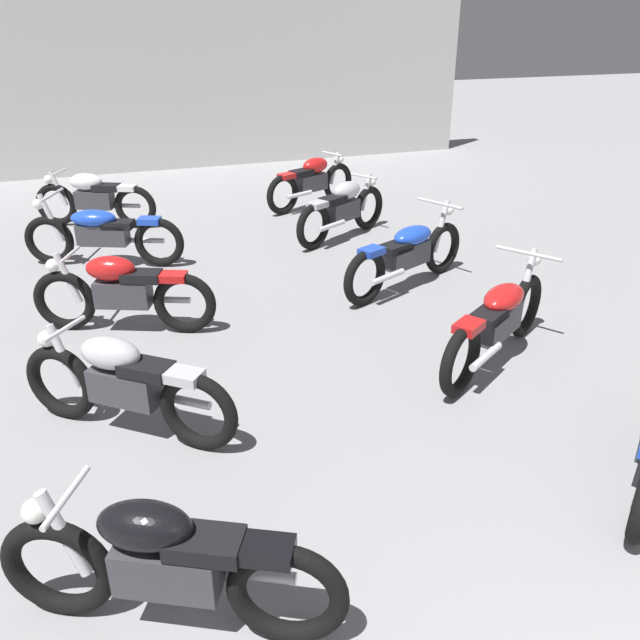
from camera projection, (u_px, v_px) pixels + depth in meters
back_wall at (167, 81)px, 13.54m from camera, size 13.47×0.24×3.60m
motorcycle_left_row_1 at (166, 563)px, 3.51m from camera, size 1.79×1.02×0.88m
motorcycle_left_row_2 at (124, 383)px, 5.20m from camera, size 1.59×1.34×0.88m
motorcycle_left_row_3 at (122, 291)px, 6.89m from camera, size 1.86×0.87×0.88m
motorcycle_left_row_4 at (102, 233)px, 8.70m from camera, size 2.04×1.03×0.97m
motorcycle_left_row_5 at (94, 198)px, 10.29m from camera, size 1.82×0.95×0.88m
motorcycle_right_row_2 at (498, 320)px, 6.28m from camera, size 1.88×1.27×0.97m
motorcycle_right_row_3 at (407, 253)px, 8.00m from camera, size 2.02×1.07×0.97m
motorcycle_right_row_4 at (343, 209)px, 9.75m from camera, size 1.77×1.06×0.88m
motorcycle_right_row_5 at (312, 181)px, 11.31m from camera, size 1.85×0.90×0.88m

